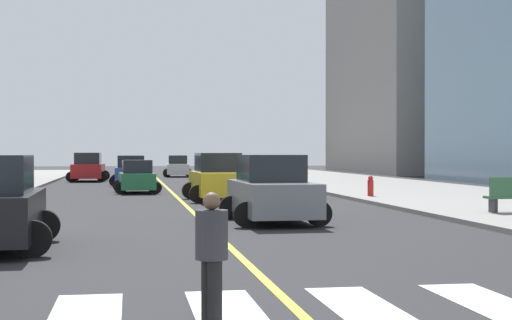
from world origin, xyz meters
TOP-DOWN VIEW (x-y plane):
  - crosswalk_paint at (0.00, 4.00)m, footprint 13.50×4.00m
  - lane_divider_paint at (0.00, 40.00)m, footprint 0.16×80.00m
  - parking_garage_concrete at (29.13, 69.58)m, footprint 18.00×24.00m
  - car_blue_nearest at (-2.04, 42.91)m, footprint 2.60×4.15m
  - car_red_second at (-4.98, 50.45)m, footprint 2.91×4.57m
  - car_gray_third at (1.98, 17.00)m, footprint 2.84×4.49m
  - car_white_fifth at (1.85, 59.60)m, footprint 2.60×4.06m
  - car_green_sixth at (-1.77, 34.27)m, footprint 2.43×3.79m
  - car_yellow_seventh at (1.59, 27.42)m, footprint 2.92×4.59m
  - pedestrian_crossing at (-1.18, 3.78)m, footprint 0.39×0.39m
  - fire_hydrant at (8.21, 27.16)m, footprint 0.26×0.26m

SIDE VIEW (x-z plane):
  - lane_divider_paint at x=0.00m, z-range 0.00..0.01m
  - crosswalk_paint at x=0.00m, z-range 0.00..0.01m
  - fire_hydrant at x=8.21m, z-range 0.13..1.02m
  - car_green_sixth at x=-1.77m, z-range -0.05..1.61m
  - car_white_fifth at x=1.85m, z-range -0.06..1.72m
  - car_blue_nearest at x=-2.04m, z-range -0.06..1.79m
  - pedestrian_crossing at x=-1.18m, z-range 0.08..1.67m
  - car_gray_third at x=1.98m, z-range -0.06..1.92m
  - car_red_second at x=-4.98m, z-range -0.07..1.95m
  - car_yellow_seventh at x=1.59m, z-range -0.07..1.96m
  - parking_garage_concrete at x=29.13m, z-range 0.00..30.13m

